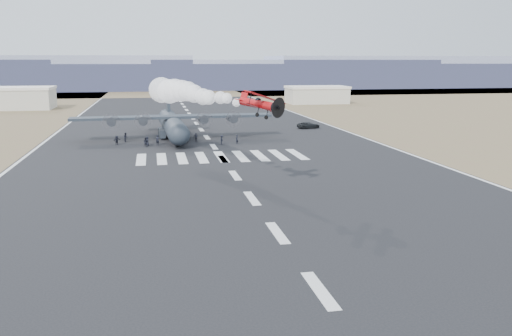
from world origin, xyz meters
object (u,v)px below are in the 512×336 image
object	(u,v)px
hangar_right	(317,94)
crew_a	(158,140)
crew_d	(196,137)
transport_aircraft	(172,123)
crew_c	(222,140)
hangar_left	(11,98)
crew_f	(117,140)
crew_g	(237,139)
crew_h	(126,137)
support_vehicle	(309,125)
crew_e	(147,141)
aerobatic_biplane	(260,104)
crew_b	(146,142)

from	to	relation	value
hangar_right	crew_a	distance (m)	102.79
crew_d	hangar_right	bearing A→B (deg)	66.07
transport_aircraft	crew_c	distance (m)	13.13
hangar_left	crew_d	size ratio (longest dim) A/B	15.29
crew_d	transport_aircraft	bearing A→B (deg)	128.39
crew_c	crew_f	bearing A→B (deg)	102.52
crew_a	crew_g	size ratio (longest dim) A/B	1.12
crew_a	crew_h	xyz separation A→B (m)	(-5.59, 5.02, -0.04)
support_vehicle	crew_g	distance (m)	27.11
crew_e	crew_f	xyz separation A→B (m)	(-5.27, 1.87, 0.02)
hangar_left	crew_e	distance (m)	91.14
transport_aircraft	crew_g	distance (m)	14.94
crew_f	crew_h	world-z (taller)	crew_h
crew_a	crew_f	bearing A→B (deg)	-159.69
support_vehicle	crew_h	bearing A→B (deg)	98.29
crew_c	crew_d	size ratio (longest dim) A/B	1.02
hangar_left	hangar_right	distance (m)	98.13
crew_g	crew_c	bearing A→B (deg)	-55.72
aerobatic_biplane	crew_a	distance (m)	40.19
aerobatic_biplane	crew_f	world-z (taller)	aerobatic_biplane
hangar_left	crew_h	bearing A→B (deg)	-64.19
crew_e	hangar_left	bearing A→B (deg)	-172.13
crew_c	crew_d	xyz separation A→B (m)	(-4.23, 3.92, -0.02)
aerobatic_biplane	crew_g	bearing A→B (deg)	65.63
support_vehicle	crew_a	xyz separation A→B (m)	(-32.62, -18.50, 0.22)
crew_d	crew_h	bearing A→B (deg)	176.81
hangar_left	crew_a	xyz separation A→B (m)	(42.60, -81.56, -2.49)
aerobatic_biplane	crew_c	xyz separation A→B (m)	(0.48, 36.74, -9.10)
crew_c	crew_h	distance (m)	17.73
transport_aircraft	crew_h	world-z (taller)	transport_aircraft
hangar_left	support_vehicle	xyz separation A→B (m)	(75.22, -63.06, -2.71)
crew_g	crew_e	bearing A→B (deg)	-59.34
crew_f	aerobatic_biplane	bearing A→B (deg)	-105.24
crew_f	crew_h	size ratio (longest dim) A/B	0.93
crew_b	crew_e	bearing A→B (deg)	-75.86
hangar_left	crew_f	size ratio (longest dim) A/B	15.10
transport_aircraft	crew_h	bearing A→B (deg)	-156.42
crew_e	crew_h	size ratio (longest dim) A/B	0.90
crew_f	crew_h	xyz separation A→B (m)	(1.41, 3.01, 0.06)
aerobatic_biplane	crew_e	xyz separation A→B (m)	(-12.35, 37.84, -9.14)
crew_a	crew_c	distance (m)	11.14
hangar_left	crew_g	xyz separation A→B (m)	(56.36, -82.55, -2.59)
crew_h	hangar_left	bearing A→B (deg)	6.39
hangar_right	aerobatic_biplane	distance (m)	132.26
crew_c	aerobatic_biplane	bearing A→B (deg)	-158.91
crew_f	crew_d	bearing A→B (deg)	-35.24
crew_c	crew_h	xyz separation A→B (m)	(-16.69, 5.98, 0.05)
crew_h	hangar_right	bearing A→B (deg)	-56.21
crew_b	crew_c	bearing A→B (deg)	-151.97
crew_c	crew_g	distance (m)	2.66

